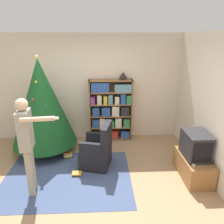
{
  "coord_description": "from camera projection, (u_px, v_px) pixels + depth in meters",
  "views": [
    {
      "loc": [
        0.35,
        -3.29,
        2.49
      ],
      "look_at": [
        0.55,
        0.9,
        1.05
      ],
      "focal_mm": 35.0,
      "sensor_mm": 36.0,
      "label": 1
    }
  ],
  "objects": [
    {
      "name": "area_rug",
      "position": [
        68.0,
        177.0,
        4.1
      ],
      "size": [
        2.36,
        1.8,
        0.01
      ],
      "color": "#3D4C70",
      "rests_on": "ground_plane"
    },
    {
      "name": "book_pile_by_chair",
      "position": [
        77.0,
        174.0,
        4.16
      ],
      "size": [
        0.19,
        0.15,
        0.05
      ],
      "color": "#2D7A42",
      "rests_on": "ground_plane"
    },
    {
      "name": "standing_person",
      "position": [
        27.0,
        140.0,
        3.4
      ],
      "size": [
        0.66,
        0.47,
        1.64
      ],
      "rotation": [
        0.0,
        0.0,
        -1.46
      ],
      "color": "#9E937F",
      "rests_on": "ground_plane"
    },
    {
      "name": "armchair",
      "position": [
        98.0,
        152.0,
        4.37
      ],
      "size": [
        0.68,
        0.68,
        0.92
      ],
      "rotation": [
        0.0,
        0.0,
        -1.8
      ],
      "color": "black",
      "rests_on": "ground_plane"
    },
    {
      "name": "wall_right",
      "position": [
        223.0,
        114.0,
        3.58
      ],
      "size": [
        0.1,
        8.0,
        2.6
      ],
      "color": "beige",
      "rests_on": "ground_plane"
    },
    {
      "name": "ground_plane",
      "position": [
        84.0,
        184.0,
        3.9
      ],
      "size": [
        14.0,
        14.0,
        0.0
      ],
      "primitive_type": "plane",
      "color": "#9E7A56"
    },
    {
      "name": "tv_stand",
      "position": [
        193.0,
        166.0,
        4.09
      ],
      "size": [
        0.45,
        0.93,
        0.41
      ],
      "color": "#996638",
      "rests_on": "ground_plane"
    },
    {
      "name": "wall_back",
      "position": [
        88.0,
        88.0,
        5.43
      ],
      "size": [
        8.0,
        0.1,
        2.6
      ],
      "color": "beige",
      "rests_on": "ground_plane"
    },
    {
      "name": "book_pile_near_tree",
      "position": [
        68.0,
        155.0,
        4.76
      ],
      "size": [
        0.21,
        0.18,
        0.12
      ],
      "color": "orange",
      "rests_on": "ground_plane"
    },
    {
      "name": "game_remote",
      "position": [
        193.0,
        164.0,
        3.74
      ],
      "size": [
        0.04,
        0.12,
        0.02
      ],
      "color": "white",
      "rests_on": "tv_stand"
    },
    {
      "name": "bookshelf",
      "position": [
        111.0,
        110.0,
        5.42
      ],
      "size": [
        1.05,
        0.26,
        1.54
      ],
      "color": "brown",
      "rests_on": "ground_plane"
    },
    {
      "name": "television",
      "position": [
        196.0,
        145.0,
        3.94
      ],
      "size": [
        0.41,
        0.57,
        0.47
      ],
      "color": "#28282D",
      "rests_on": "tv_stand"
    },
    {
      "name": "table_lamp",
      "position": [
        123.0,
        75.0,
        5.17
      ],
      "size": [
        0.2,
        0.2,
        0.18
      ],
      "color": "#473828",
      "rests_on": "bookshelf"
    },
    {
      "name": "christmas_tree",
      "position": [
        42.0,
        103.0,
        4.69
      ],
      "size": [
        1.41,
        1.41,
        2.16
      ],
      "color": "#4C3323",
      "rests_on": "ground_plane"
    }
  ]
}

